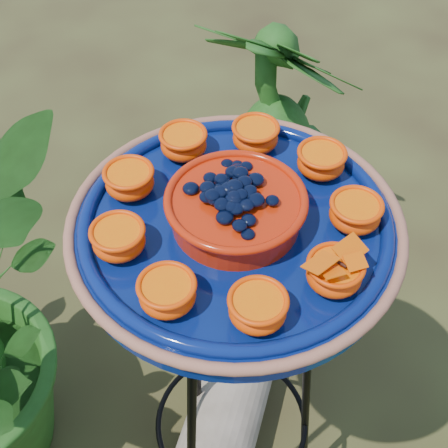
% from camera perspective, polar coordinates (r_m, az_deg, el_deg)
% --- Properties ---
extents(tripod_stand, '(0.37, 0.39, 0.99)m').
position_cam_1_polar(tripod_stand, '(1.31, 0.79, -12.84)').
color(tripod_stand, black).
rests_on(tripod_stand, ground).
extents(feeder_dish, '(0.53, 0.53, 0.12)m').
position_cam_1_polar(feeder_dish, '(0.96, 1.06, 0.13)').
color(feeder_dish, '#071757').
rests_on(feeder_dish, tripod_stand).
extents(driftwood_log, '(0.58, 0.58, 0.20)m').
position_cam_1_polar(driftwood_log, '(1.85, 0.74, -15.23)').
color(driftwood_log, tan).
rests_on(driftwood_log, ground).
extents(shrub_back_right, '(0.68, 0.68, 0.89)m').
position_cam_1_polar(shrub_back_right, '(2.03, 4.62, 7.47)').
color(shrub_back_right, '#1C4311').
rests_on(shrub_back_right, ground).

